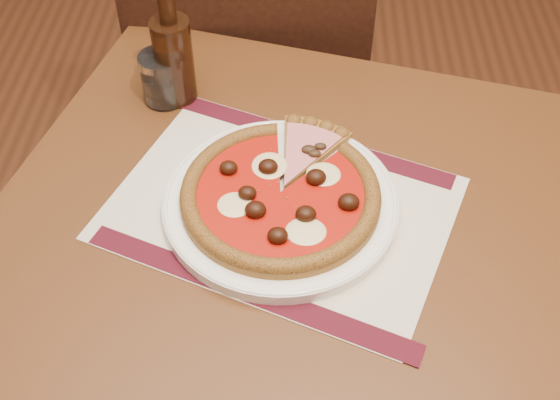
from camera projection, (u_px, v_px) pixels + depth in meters
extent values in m
cube|color=brown|center=(84.00, 177.00, 2.08)|extent=(5.00, 6.00, 0.02)
cube|color=#562E14|center=(279.00, 235.00, 0.97)|extent=(0.97, 0.97, 0.04)
cylinder|color=#562E14|center=(173.00, 190.00, 1.54)|extent=(0.05, 0.05, 0.71)
cylinder|color=#562E14|center=(496.00, 262.00, 1.41)|extent=(0.05, 0.05, 0.71)
cube|color=black|center=(262.00, 77.00, 1.63)|extent=(0.49, 0.49, 0.04)
cylinder|color=black|center=(342.00, 108.00, 1.93)|extent=(0.04, 0.04, 0.45)
cylinder|color=black|center=(201.00, 100.00, 1.95)|extent=(0.04, 0.04, 0.45)
cylinder|color=black|center=(337.00, 216.00, 1.66)|extent=(0.04, 0.04, 0.45)
cylinder|color=black|center=(173.00, 205.00, 1.69)|extent=(0.04, 0.04, 0.45)
cube|color=black|center=(247.00, 32.00, 1.29)|extent=(0.46, 0.07, 0.48)
cube|color=beige|center=(280.00, 208.00, 0.98)|extent=(0.55, 0.47, 0.00)
cylinder|color=white|center=(280.00, 203.00, 0.97)|extent=(0.33, 0.33, 0.02)
cylinder|color=olive|center=(280.00, 196.00, 0.96)|extent=(0.28, 0.28, 0.01)
torus|color=#9C6222|center=(280.00, 193.00, 0.96)|extent=(0.28, 0.28, 0.02)
cylinder|color=#A51107|center=(280.00, 193.00, 0.96)|extent=(0.23, 0.23, 0.00)
ellipsoid|color=#FFE3AB|center=(270.00, 165.00, 0.98)|extent=(0.05, 0.04, 0.01)
ellipsoid|color=#FFE3AB|center=(224.00, 206.00, 0.93)|extent=(0.05, 0.04, 0.01)
ellipsoid|color=#FFE3AB|center=(297.00, 215.00, 0.92)|extent=(0.05, 0.04, 0.01)
ellipsoid|color=#FFE3AB|center=(330.00, 170.00, 0.98)|extent=(0.05, 0.04, 0.01)
ellipsoid|color=black|center=(264.00, 155.00, 0.98)|extent=(0.03, 0.02, 0.02)
ellipsoid|color=black|center=(224.00, 161.00, 0.97)|extent=(0.03, 0.02, 0.02)
ellipsoid|color=black|center=(236.00, 190.00, 0.94)|extent=(0.03, 0.02, 0.02)
ellipsoid|color=black|center=(234.00, 222.00, 0.90)|extent=(0.03, 0.02, 0.02)
ellipsoid|color=black|center=(278.00, 218.00, 0.90)|extent=(0.03, 0.02, 0.02)
ellipsoid|color=black|center=(322.00, 225.00, 0.89)|extent=(0.03, 0.02, 0.02)
ellipsoid|color=black|center=(324.00, 192.00, 0.93)|extent=(0.03, 0.02, 0.02)
ellipsoid|color=black|center=(340.00, 165.00, 0.97)|extent=(0.03, 0.02, 0.02)
ellipsoid|color=#352213|center=(303.00, 162.00, 0.99)|extent=(0.02, 0.02, 0.01)
ellipsoid|color=#352213|center=(307.00, 142.00, 1.02)|extent=(0.02, 0.02, 0.01)
ellipsoid|color=#352213|center=(291.00, 158.00, 0.99)|extent=(0.02, 0.02, 0.01)
cylinder|color=white|center=(162.00, 78.00, 1.11)|extent=(0.08, 0.08, 0.08)
cylinder|color=#351A0D|center=(174.00, 61.00, 1.09)|extent=(0.06, 0.06, 0.14)
cylinder|color=#351A0D|center=(167.00, 10.00, 1.02)|extent=(0.03, 0.03, 0.06)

